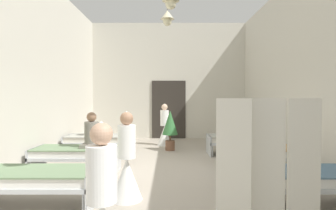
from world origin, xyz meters
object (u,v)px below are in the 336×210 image
(privacy_screen, at_px, (267,169))
(bed_right_row_0, at_px, (303,178))
(bed_right_row_1, at_px, (261,153))
(bed_left_row_2, at_px, (97,140))
(bed_left_row_1, at_px, (75,153))
(nurse_far_aisle, at_px, (126,168))
(bed_right_row_2, at_px, (238,140))
(patient_seated_secondary, at_px, (90,134))
(bed_left_row_0, at_px, (33,179))
(potted_plant, at_px, (169,125))
(patient_seated_primary, at_px, (247,135))
(nurse_mid_aisle, at_px, (163,130))

(privacy_screen, bearing_deg, bed_right_row_0, 55.43)
(bed_right_row_1, distance_m, bed_left_row_2, 4.65)
(privacy_screen, bearing_deg, bed_left_row_1, 148.81)
(bed_right_row_0, distance_m, bed_left_row_1, 4.65)
(bed_right_row_0, bearing_deg, nurse_far_aisle, 174.47)
(nurse_far_aisle, relative_size, privacy_screen, 0.87)
(bed_right_row_2, distance_m, privacy_screen, 4.88)
(bed_right_row_0, xyz_separation_m, privacy_screen, (-0.95, -0.97, 0.41))
(nurse_far_aisle, xyz_separation_m, patient_seated_secondary, (-1.05, 1.63, 0.34))
(bed_left_row_0, distance_m, potted_plant, 4.93)
(bed_right_row_2, bearing_deg, nurse_far_aisle, -128.83)
(bed_left_row_0, relative_size, bed_right_row_2, 1.00)
(bed_left_row_2, height_order, privacy_screen, privacy_screen)
(bed_right_row_0, xyz_separation_m, patient_seated_primary, (-0.35, 1.80, 0.43))
(bed_left_row_2, height_order, potted_plant, potted_plant)
(nurse_far_aisle, bearing_deg, bed_left_row_2, -102.77)
(bed_right_row_0, bearing_deg, bed_right_row_1, 90.00)
(patient_seated_primary, bearing_deg, potted_plant, 123.54)
(nurse_mid_aisle, bearing_deg, bed_left_row_1, -51.57)
(patient_seated_secondary, height_order, privacy_screen, privacy_screen)
(privacy_screen, bearing_deg, potted_plant, 111.77)
(bed_right_row_0, distance_m, nurse_mid_aisle, 5.79)
(bed_left_row_1, distance_m, bed_right_row_1, 4.24)
(bed_left_row_2, height_order, patient_seated_secondary, patient_seated_secondary)
(potted_plant, distance_m, privacy_screen, 5.50)
(bed_right_row_2, bearing_deg, potted_plant, 163.53)
(bed_right_row_1, relative_size, nurse_mid_aisle, 1.28)
(bed_right_row_0, relative_size, nurse_mid_aisle, 1.28)
(nurse_mid_aisle, bearing_deg, patient_seated_primary, 7.02)
(bed_right_row_1, height_order, nurse_far_aisle, nurse_far_aisle)
(nurse_mid_aisle, bearing_deg, bed_left_row_0, -41.95)
(privacy_screen, bearing_deg, bed_left_row_2, 134.50)
(nurse_far_aisle, height_order, patient_seated_primary, nurse_far_aisle)
(bed_right_row_2, height_order, nurse_far_aisle, nurse_far_aisle)
(bed_left_row_1, xyz_separation_m, bed_left_row_2, (0.00, 1.90, 0.00))
(bed_left_row_0, xyz_separation_m, bed_right_row_1, (4.24, 1.90, 0.00))
(bed_left_row_2, bearing_deg, nurse_mid_aisle, 37.68)
(nurse_mid_aisle, distance_m, patient_seated_primary, 4.02)
(nurse_far_aisle, bearing_deg, bed_left_row_0, -23.41)
(patient_seated_primary, bearing_deg, nurse_far_aisle, -148.47)
(nurse_mid_aisle, xyz_separation_m, potted_plant, (0.19, -0.90, 0.27))
(bed_right_row_0, relative_size, bed_right_row_1, 1.00)
(bed_right_row_1, height_order, privacy_screen, privacy_screen)
(bed_right_row_1, relative_size, patient_seated_primary, 2.38)
(bed_left_row_2, height_order, bed_right_row_2, same)
(bed_left_row_0, height_order, bed_left_row_1, same)
(nurse_far_aisle, bearing_deg, privacy_screen, 112.15)
(bed_left_row_0, height_order, nurse_mid_aisle, nurse_mid_aisle)
(bed_left_row_0, xyz_separation_m, bed_left_row_2, (0.00, 3.80, 0.00))
(bed_left_row_2, distance_m, bed_right_row_2, 4.24)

